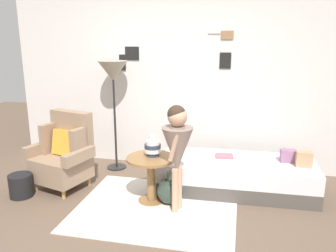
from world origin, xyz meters
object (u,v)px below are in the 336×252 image
object	(u,v)px
daybed	(236,175)
demijohn_near	(170,191)
person_child	(177,145)
vase_striped	(153,148)
floor_lamp	(113,75)
book_on_daybed	(224,156)
magazine_basket	(21,185)
side_table	(151,170)
armchair	(65,154)

from	to	relation	value
daybed	demijohn_near	distance (m)	0.91
person_child	vase_striped	bearing A→B (deg)	146.60
floor_lamp	book_on_daybed	bearing A→B (deg)	-11.55
demijohn_near	magazine_basket	size ratio (longest dim) A/B	1.40
side_table	floor_lamp	size ratio (longest dim) A/B	0.36
book_on_daybed	magazine_basket	world-z (taller)	book_on_daybed
armchair	person_child	bearing A→B (deg)	-12.85
armchair	demijohn_near	xyz separation A→B (m)	(1.42, -0.19, -0.28)
floor_lamp	magazine_basket	size ratio (longest dim) A/B	5.61
floor_lamp	magazine_basket	world-z (taller)	floor_lamp
person_child	book_on_daybed	world-z (taller)	person_child
vase_striped	magazine_basket	distance (m)	1.69
side_table	demijohn_near	bearing A→B (deg)	-0.45
armchair	floor_lamp	distance (m)	1.26
floor_lamp	demijohn_near	distance (m)	1.83
vase_striped	side_table	bearing A→B (deg)	-99.43
vase_striped	book_on_daybed	size ratio (longest dim) A/B	1.12
side_table	daybed	bearing A→B (deg)	28.62
vase_striped	person_child	bearing A→B (deg)	-33.40
daybed	magazine_basket	size ratio (longest dim) A/B	6.83
demijohn_near	book_on_daybed	bearing A→B (deg)	46.40
floor_lamp	person_child	world-z (taller)	floor_lamp
side_table	armchair	bearing A→B (deg)	171.19
book_on_daybed	demijohn_near	world-z (taller)	book_on_daybed
demijohn_near	side_table	bearing A→B (deg)	179.55
person_child	magazine_basket	size ratio (longest dim) A/B	4.30
daybed	demijohn_near	world-z (taller)	daybed
armchair	floor_lamp	world-z (taller)	floor_lamp
side_table	vase_striped	xyz separation A→B (m)	(0.01, 0.05, 0.26)
floor_lamp	person_child	size ratio (longest dim) A/B	1.31
side_table	magazine_basket	world-z (taller)	side_table
daybed	demijohn_near	xyz separation A→B (m)	(-0.74, -0.53, -0.04)
side_table	floor_lamp	bearing A→B (deg)	130.08
magazine_basket	floor_lamp	bearing A→B (deg)	54.97
side_table	book_on_daybed	size ratio (longest dim) A/B	2.58
book_on_daybed	demijohn_near	bearing A→B (deg)	-133.60
side_table	person_child	distance (m)	0.54
floor_lamp	demijohn_near	world-z (taller)	floor_lamp
vase_striped	book_on_daybed	xyz separation A→B (m)	(0.80, 0.55, -0.24)
armchair	daybed	xyz separation A→B (m)	(2.16, 0.34, -0.24)
book_on_daybed	magazine_basket	distance (m)	2.54
vase_striped	person_child	world-z (taller)	person_child
armchair	person_child	distance (m)	1.61
side_table	book_on_daybed	distance (m)	1.01
daybed	floor_lamp	xyz separation A→B (m)	(-1.75, 0.40, 1.17)
person_child	book_on_daybed	size ratio (longest dim) A/B	5.47
daybed	person_child	bearing A→B (deg)	-132.34
side_table	person_child	bearing A→B (deg)	-25.95
book_on_daybed	magazine_basket	size ratio (longest dim) A/B	0.79
daybed	side_table	world-z (taller)	side_table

